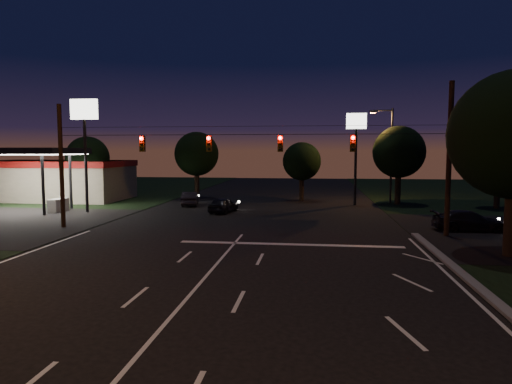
% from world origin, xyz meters
% --- Properties ---
extents(ground, '(140.00, 140.00, 0.00)m').
position_xyz_m(ground, '(0.00, 0.00, 0.00)').
color(ground, black).
rests_on(ground, ground).
extents(stop_bar, '(12.00, 0.50, 0.01)m').
position_xyz_m(stop_bar, '(3.00, 11.50, 0.01)').
color(stop_bar, silver).
rests_on(stop_bar, ground).
extents(utility_pole_right, '(0.30, 0.30, 9.00)m').
position_xyz_m(utility_pole_right, '(12.00, 15.00, 0.00)').
color(utility_pole_right, black).
rests_on(utility_pole_right, ground).
extents(utility_pole_left, '(0.28, 0.28, 8.00)m').
position_xyz_m(utility_pole_left, '(-12.00, 15.00, 0.00)').
color(utility_pole_left, black).
rests_on(utility_pole_left, ground).
extents(signal_span, '(24.00, 0.40, 1.56)m').
position_xyz_m(signal_span, '(-0.00, 14.96, 5.50)').
color(signal_span, black).
rests_on(signal_span, ground).
extents(gas_station, '(14.20, 16.10, 5.25)m').
position_xyz_m(gas_station, '(-21.86, 30.39, 2.38)').
color(gas_station, gray).
rests_on(gas_station, ground).
extents(pole_sign_left_near, '(2.20, 0.30, 9.10)m').
position_xyz_m(pole_sign_left_near, '(-14.00, 22.00, 6.98)').
color(pole_sign_left_near, black).
rests_on(pole_sign_left_near, ground).
extents(pole_sign_right, '(1.80, 0.30, 8.40)m').
position_xyz_m(pole_sign_right, '(8.00, 30.00, 6.24)').
color(pole_sign_right, black).
rests_on(pole_sign_right, ground).
extents(street_light_right_far, '(2.20, 0.35, 9.00)m').
position_xyz_m(street_light_right_far, '(11.24, 32.00, 5.24)').
color(street_light_right_far, black).
rests_on(street_light_right_far, ground).
extents(tree_far_a, '(4.20, 4.20, 6.42)m').
position_xyz_m(tree_far_a, '(-17.98, 30.12, 4.26)').
color(tree_far_a, black).
rests_on(tree_far_a, ground).
extents(tree_far_b, '(4.60, 4.60, 6.98)m').
position_xyz_m(tree_far_b, '(-7.98, 34.13, 4.61)').
color(tree_far_b, black).
rests_on(tree_far_b, ground).
extents(tree_far_c, '(3.80, 3.80, 5.86)m').
position_xyz_m(tree_far_c, '(3.02, 33.10, 3.90)').
color(tree_far_c, black).
rests_on(tree_far_c, ground).
extents(tree_far_d, '(4.80, 4.80, 7.30)m').
position_xyz_m(tree_far_d, '(12.02, 31.13, 4.83)').
color(tree_far_d, black).
rests_on(tree_far_d, ground).
extents(tree_far_e, '(4.00, 4.00, 6.18)m').
position_xyz_m(tree_far_e, '(20.02, 29.11, 4.11)').
color(tree_far_e, black).
rests_on(tree_far_e, ground).
extents(car_oncoming_a, '(2.16, 3.87, 1.24)m').
position_xyz_m(car_oncoming_a, '(-3.06, 23.45, 0.62)').
color(car_oncoming_a, black).
rests_on(car_oncoming_a, ground).
extents(car_oncoming_b, '(2.01, 3.98, 1.25)m').
position_xyz_m(car_oncoming_b, '(-7.02, 27.78, 0.63)').
color(car_oncoming_b, black).
rests_on(car_oncoming_b, ground).
extents(car_cross, '(4.49, 1.93, 1.29)m').
position_xyz_m(car_cross, '(13.90, 16.96, 0.64)').
color(car_cross, black).
rests_on(car_cross, ground).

